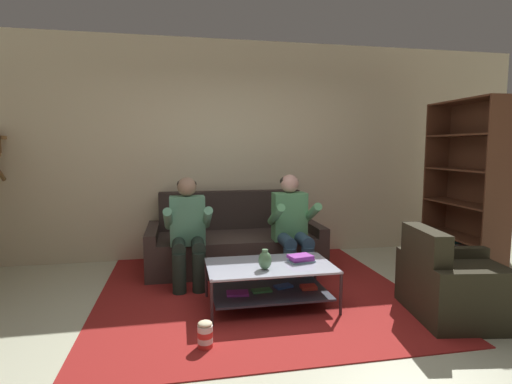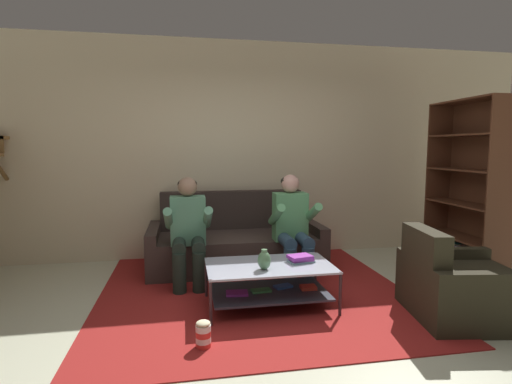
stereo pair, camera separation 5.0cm
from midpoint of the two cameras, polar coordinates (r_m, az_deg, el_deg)
ground at (r=3.41m, az=2.69°, el=-19.49°), size 16.80×16.80×0.00m
back_partition at (r=5.49m, az=-3.36°, el=5.98°), size 8.40×0.12×2.90m
couch at (r=5.05m, az=-3.42°, el=-7.35°), size 2.11×0.97×0.92m
person_seated_left at (r=4.37m, az=-10.04°, el=-4.97°), size 0.50×0.58×1.17m
person_seated_right at (r=4.54m, az=4.84°, el=-4.39°), size 0.50×0.58×1.18m
coffee_table at (r=3.82m, az=1.61°, el=-12.26°), size 1.17×0.69×0.40m
area_rug at (r=4.39m, az=-0.98°, el=-13.37°), size 3.10×3.28×0.01m
vase at (r=3.61m, az=0.89°, el=-9.69°), size 0.12×0.12×0.18m
book_stack at (r=3.86m, az=6.07°, el=-9.43°), size 0.26×0.21×0.07m
bookshelf at (r=5.44m, az=27.30°, el=-1.62°), size 0.38×1.12×2.04m
armchair at (r=4.01m, az=26.68°, el=-12.05°), size 0.99×0.98×0.79m
popcorn_tub at (r=3.17m, az=-7.75°, el=-19.54°), size 0.11×0.11×0.21m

